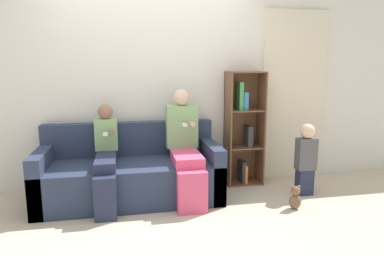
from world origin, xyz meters
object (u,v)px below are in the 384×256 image
adult_seated (185,145)px  toddler_standing (306,158)px  bookshelf (243,130)px  teddy_bear (295,198)px  child_seated (106,157)px  couch (131,175)px

adult_seated → toddler_standing: size_ratio=1.46×
adult_seated → toddler_standing: 1.42m
adult_seated → bookshelf: bookshelf is taller
adult_seated → teddy_bear: 1.31m
toddler_standing → bookshelf: bookshelf is taller
child_seated → toddler_standing: (2.27, -0.11, -0.10)m
child_seated → bookshelf: (1.69, 0.43, 0.15)m
adult_seated → couch: bearing=171.0°
adult_seated → child_seated: 0.88m
adult_seated → bookshelf: bearing=25.4°
couch → child_seated: (-0.26, -0.14, 0.26)m
child_seated → toddler_standing: bearing=-2.8°
toddler_standing → teddy_bear: 0.59m
child_seated → teddy_bear: size_ratio=4.12×
adult_seated → teddy_bear: adult_seated is taller
teddy_bear → couch: bearing=159.8°
couch → teddy_bear: (1.70, -0.63, -0.16)m
adult_seated → child_seated: size_ratio=1.15×
bookshelf → teddy_bear: bearing=-73.7°
child_seated → adult_seated: bearing=2.9°
couch → bookshelf: (1.43, 0.29, 0.41)m
toddler_standing → bookshelf: (-0.58, 0.54, 0.25)m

